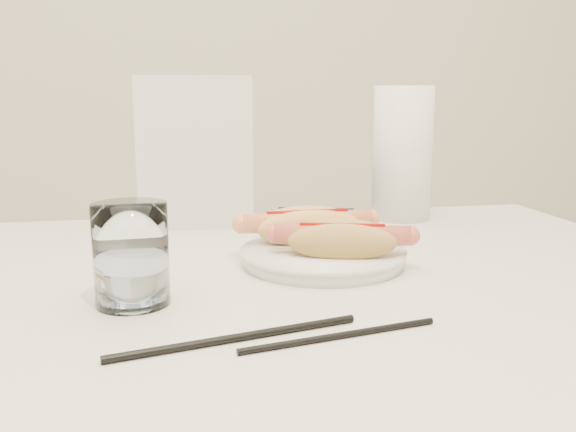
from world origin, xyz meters
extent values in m
cube|color=silver|center=(0.00, 0.00, 0.73)|extent=(1.20, 0.80, 0.04)
cylinder|color=silver|center=(0.54, 0.34, 0.35)|extent=(0.04, 0.04, 0.71)
cylinder|color=white|center=(0.11, 0.04, 0.76)|extent=(0.25, 0.25, 0.02)
ellipsoid|color=#EFAB5F|center=(0.10, 0.07, 0.79)|extent=(0.14, 0.04, 0.05)
ellipsoid|color=#EFAB5F|center=(0.10, 0.11, 0.79)|extent=(0.14, 0.04, 0.05)
ellipsoid|color=#EFAB5F|center=(0.10, 0.09, 0.78)|extent=(0.13, 0.06, 0.03)
cylinder|color=#EC8253|center=(0.10, 0.09, 0.80)|extent=(0.18, 0.03, 0.03)
cylinder|color=#990A05|center=(0.10, 0.09, 0.81)|extent=(0.11, 0.01, 0.01)
ellipsoid|color=tan|center=(0.12, -0.01, 0.79)|extent=(0.14, 0.07, 0.05)
ellipsoid|color=tan|center=(0.13, 0.02, 0.79)|extent=(0.14, 0.07, 0.05)
ellipsoid|color=tan|center=(0.13, 0.01, 0.78)|extent=(0.13, 0.08, 0.02)
cylinder|color=#CD5C48|center=(0.13, 0.01, 0.80)|extent=(0.17, 0.07, 0.02)
cylinder|color=#990A05|center=(0.13, 0.01, 0.81)|extent=(0.10, 0.04, 0.01)
cylinder|color=silver|center=(-0.12, -0.07, 0.80)|extent=(0.08, 0.08, 0.11)
cylinder|color=black|center=(-0.03, -0.19, 0.75)|extent=(0.23, 0.06, 0.01)
cylinder|color=black|center=(0.07, -0.21, 0.75)|extent=(0.19, 0.05, 0.01)
cube|color=silver|center=(-0.04, 0.33, 0.87)|extent=(0.19, 0.11, 0.25)
cube|color=#121939|center=(0.17, 0.33, 0.75)|extent=(0.17, 0.17, 0.01)
cylinder|color=white|center=(0.32, 0.31, 0.87)|extent=(0.13, 0.13, 0.23)
camera|label=1|loc=(-0.08, -0.72, 0.97)|focal=38.77mm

